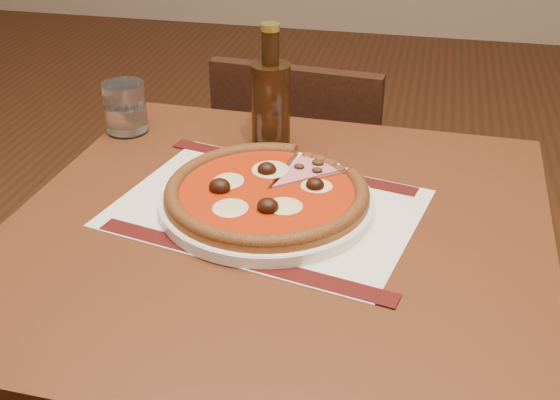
% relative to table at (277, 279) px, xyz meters
% --- Properties ---
extents(table, '(0.82, 0.82, 0.75)m').
position_rel_table_xyz_m(table, '(0.00, 0.00, 0.00)').
color(table, '#572C14').
rests_on(table, ground).
extents(chair_far, '(0.42, 0.42, 0.81)m').
position_rel_table_xyz_m(chair_far, '(-0.07, 0.62, -0.19)').
color(chair_far, black).
rests_on(chair_far, ground).
extents(placemat, '(0.51, 0.41, 0.00)m').
position_rel_table_xyz_m(placemat, '(-0.02, 0.04, 0.10)').
color(placemat, silver).
rests_on(placemat, table).
extents(plate, '(0.33, 0.33, 0.02)m').
position_rel_table_xyz_m(plate, '(-0.02, 0.04, 0.11)').
color(plate, white).
rests_on(plate, placemat).
extents(pizza, '(0.31, 0.31, 0.04)m').
position_rel_table_xyz_m(pizza, '(-0.03, 0.04, 0.13)').
color(pizza, brown).
rests_on(pizza, plate).
extents(ham_slice, '(0.11, 0.13, 0.02)m').
position_rel_table_xyz_m(ham_slice, '(0.03, 0.12, 0.13)').
color(ham_slice, brown).
rests_on(ham_slice, plate).
extents(water_glass, '(0.09, 0.09, 0.10)m').
position_rel_table_xyz_m(water_glass, '(-0.35, 0.27, 0.15)').
color(water_glass, white).
rests_on(water_glass, table).
extents(bottle, '(0.07, 0.07, 0.23)m').
position_rel_table_xyz_m(bottle, '(-0.07, 0.25, 0.19)').
color(bottle, '#37200D').
rests_on(bottle, table).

